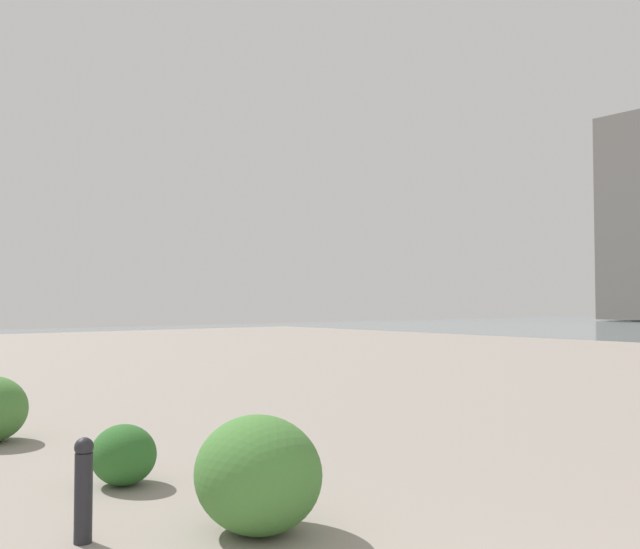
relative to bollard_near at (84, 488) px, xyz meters
The scene contains 3 objects.
bollard_near is the anchor object (origin of this frame).
shrub_low 1.47m from the bollard_near, 33.60° to the right, with size 0.63×0.56×0.53m.
shrub_round 1.18m from the bollard_near, 119.97° to the right, with size 0.97×0.87×0.82m.
Camera 1 is at (-0.94, 1.28, 1.62)m, focal length 38.37 mm.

